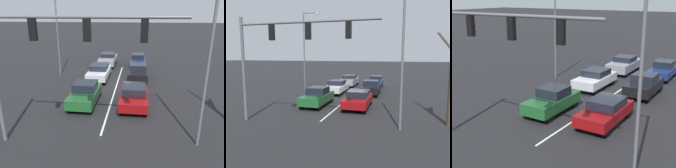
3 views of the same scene
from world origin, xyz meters
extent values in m
plane|color=black|center=(0.00, 0.00, 0.00)|extent=(240.00, 240.00, 0.00)
cube|color=silver|center=(0.00, 1.85, 0.01)|extent=(0.12, 15.69, 0.01)
cube|color=maroon|center=(-1.69, 5.34, 0.64)|extent=(1.90, 4.29, 0.60)
cube|color=black|center=(-1.69, 5.12, 1.20)|extent=(1.67, 2.04, 0.50)
cube|color=red|center=(-2.35, 3.24, 0.80)|extent=(0.24, 0.06, 0.12)
cube|color=red|center=(-1.03, 3.24, 0.80)|extent=(0.24, 0.06, 0.12)
cylinder|color=black|center=(-2.51, 6.90, 0.34)|extent=(0.22, 0.68, 0.68)
cylinder|color=black|center=(-0.87, 6.90, 0.34)|extent=(0.22, 0.68, 0.68)
cylinder|color=black|center=(-2.51, 3.79, 0.34)|extent=(0.22, 0.68, 0.68)
cylinder|color=black|center=(-0.87, 3.79, 0.34)|extent=(0.22, 0.68, 0.68)
cube|color=#1E5928|center=(1.88, 5.46, 0.66)|extent=(1.81, 4.14, 0.68)
cube|color=black|center=(1.88, 5.25, 1.30)|extent=(1.59, 1.70, 0.60)
cube|color=red|center=(1.25, 3.43, 0.83)|extent=(0.24, 0.06, 0.12)
cube|color=red|center=(2.51, 3.43, 0.83)|extent=(0.24, 0.06, 0.12)
cylinder|color=black|center=(1.10, 6.96, 0.32)|extent=(0.22, 0.64, 0.64)
cylinder|color=black|center=(2.66, 6.96, 0.32)|extent=(0.22, 0.64, 0.64)
cylinder|color=black|center=(1.10, 3.96, 0.32)|extent=(0.22, 0.64, 0.64)
cylinder|color=black|center=(2.66, 3.96, 0.32)|extent=(0.22, 0.64, 0.64)
cube|color=silver|center=(1.94, -0.74, 0.68)|extent=(1.90, 4.40, 0.64)
cube|color=black|center=(1.94, -0.88, 1.24)|extent=(1.67, 2.03, 0.50)
cube|color=red|center=(1.28, -2.90, 0.83)|extent=(0.24, 0.06, 0.12)
cube|color=red|center=(2.61, -2.90, 0.83)|extent=(0.24, 0.06, 0.12)
cylinder|color=black|center=(1.12, 0.86, 0.36)|extent=(0.22, 0.72, 0.72)
cylinder|color=black|center=(2.76, 0.86, 0.36)|extent=(0.22, 0.72, 0.72)
cylinder|color=black|center=(1.12, -2.33, 0.36)|extent=(0.22, 0.72, 0.72)
cylinder|color=black|center=(2.76, -2.33, 0.36)|extent=(0.22, 0.72, 0.72)
cube|color=black|center=(-1.91, -0.96, 0.70)|extent=(1.82, 4.11, 0.70)
cube|color=black|center=(-1.91, -1.03, 1.32)|extent=(1.60, 1.69, 0.55)
cube|color=red|center=(-2.55, -2.98, 0.87)|extent=(0.24, 0.06, 0.12)
cube|color=red|center=(-1.28, -2.98, 0.87)|extent=(0.24, 0.06, 0.12)
cylinder|color=black|center=(-2.69, 0.50, 0.35)|extent=(0.22, 0.70, 0.70)
cylinder|color=black|center=(-1.13, 0.50, 0.35)|extent=(0.22, 0.70, 0.70)
cylinder|color=black|center=(-2.69, -2.42, 0.35)|extent=(0.22, 0.70, 0.70)
cylinder|color=black|center=(-1.13, -2.42, 0.35)|extent=(0.22, 0.70, 0.70)
cube|color=gray|center=(1.90, -6.88, 0.70)|extent=(1.93, 4.59, 0.74)
cube|color=black|center=(1.90, -6.99, 1.30)|extent=(1.70, 1.91, 0.47)
cube|color=red|center=(1.22, -9.14, 0.88)|extent=(0.24, 0.06, 0.12)
cube|color=red|center=(2.57, -9.14, 0.88)|extent=(0.24, 0.06, 0.12)
cylinder|color=black|center=(1.06, -5.17, 0.33)|extent=(0.22, 0.66, 0.66)
cylinder|color=black|center=(2.73, -5.17, 0.33)|extent=(0.22, 0.66, 0.66)
cylinder|color=black|center=(1.06, -8.60, 0.33)|extent=(0.22, 0.66, 0.66)
cylinder|color=black|center=(2.73, -8.60, 0.33)|extent=(0.22, 0.66, 0.66)
cube|color=navy|center=(-1.84, -6.51, 0.65)|extent=(1.72, 4.03, 0.61)
cube|color=black|center=(-1.84, -6.73, 1.26)|extent=(1.51, 1.77, 0.59)
cube|color=red|center=(-2.44, -8.49, 0.81)|extent=(0.24, 0.06, 0.12)
cube|color=red|center=(-1.24, -8.49, 0.81)|extent=(0.24, 0.06, 0.12)
cylinder|color=black|center=(-2.56, -5.09, 0.35)|extent=(0.22, 0.69, 0.69)
cylinder|color=black|center=(-1.11, -5.09, 0.35)|extent=(0.22, 0.69, 0.69)
cylinder|color=black|center=(-2.56, -7.93, 0.35)|extent=(0.22, 0.69, 0.69)
cylinder|color=black|center=(-1.11, -7.93, 0.35)|extent=(0.22, 0.69, 0.69)
cylinder|color=slate|center=(0.52, 10.69, 6.29)|extent=(8.90, 0.14, 0.14)
cube|color=black|center=(-2.12, 10.69, 5.75)|extent=(0.32, 0.22, 0.95)
sphere|color=red|center=(-2.12, 10.53, 6.03)|extent=(0.20, 0.20, 0.20)
sphere|color=#4C420C|center=(-2.12, 10.53, 5.75)|extent=(0.20, 0.20, 0.20)
sphere|color=#0A3814|center=(-2.12, 10.53, 5.46)|extent=(0.20, 0.20, 0.20)
cube|color=black|center=(0.32, 10.69, 5.75)|extent=(0.32, 0.22, 0.95)
sphere|color=red|center=(0.32, 10.53, 6.03)|extent=(0.20, 0.20, 0.20)
sphere|color=#4C420C|center=(0.32, 10.53, 5.75)|extent=(0.20, 0.20, 0.20)
sphere|color=#0A3814|center=(0.32, 10.53, 5.46)|extent=(0.20, 0.20, 0.20)
cube|color=black|center=(2.75, 10.69, 5.75)|extent=(0.32, 0.22, 0.95)
sphere|color=red|center=(2.75, 10.53, 6.03)|extent=(0.20, 0.20, 0.20)
sphere|color=#4C420C|center=(2.75, 10.53, 5.75)|extent=(0.20, 0.20, 0.20)
sphere|color=#0A3814|center=(2.75, 10.53, 5.46)|extent=(0.20, 0.20, 0.20)
cylinder|color=slate|center=(6.35, -1.76, 4.70)|extent=(0.14, 0.14, 9.40)
cylinder|color=slate|center=(-5.06, 9.94, 4.23)|extent=(0.14, 0.14, 8.46)
camera|label=1|loc=(-1.90, 20.04, 6.53)|focal=35.00mm
camera|label=2|loc=(-4.98, 22.78, 4.40)|focal=35.00mm
camera|label=3|loc=(-8.44, 20.67, 7.11)|focal=50.00mm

